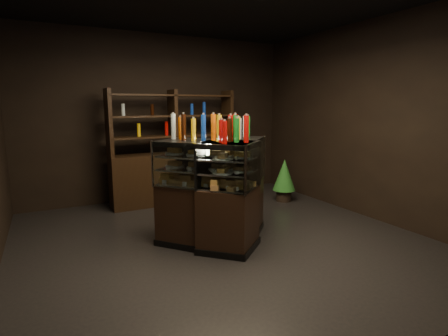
{
  "coord_description": "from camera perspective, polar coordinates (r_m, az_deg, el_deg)",
  "views": [
    {
      "loc": [
        -1.94,
        -3.86,
        1.74
      ],
      "look_at": [
        -0.05,
        -0.18,
        0.99
      ],
      "focal_mm": 28.0,
      "sensor_mm": 36.0,
      "label": 1
    }
  ],
  "objects": [
    {
      "name": "ground",
      "position": [
        4.66,
        -0.46,
        -11.68
      ],
      "size": [
        5.0,
        5.0,
        0.0
      ],
      "primitive_type": "plane",
      "color": "black",
      "rests_on": "ground"
    },
    {
      "name": "room_shell",
      "position": [
        4.32,
        -0.5,
        12.92
      ],
      "size": [
        5.02,
        5.02,
        3.01
      ],
      "color": "black",
      "rests_on": "ground"
    },
    {
      "name": "display_case",
      "position": [
        4.45,
        -0.59,
        -6.63
      ],
      "size": [
        1.62,
        1.32,
        1.32
      ],
      "rotation": [
        0.0,
        0.0,
        -0.03
      ],
      "color": "black",
      "rests_on": "ground"
    },
    {
      "name": "food_display",
      "position": [
        4.32,
        -0.58,
        0.19
      ],
      "size": [
        1.25,
        0.95,
        0.41
      ],
      "color": "#CE9049",
      "rests_on": "display_case"
    },
    {
      "name": "bottles_top",
      "position": [
        4.27,
        -0.63,
        6.45
      ],
      "size": [
        1.08,
        0.81,
        0.3
      ],
      "color": "#B20C0A",
      "rests_on": "display_case"
    },
    {
      "name": "potted_conifer",
      "position": [
        6.43,
        9.83,
        -1.0
      ],
      "size": [
        0.41,
        0.41,
        0.88
      ],
      "rotation": [
        0.0,
        0.0,
        0.17
      ],
      "color": "black",
      "rests_on": "ground"
    },
    {
      "name": "back_shelving",
      "position": [
        6.35,
        -8.15,
        -0.07
      ],
      "size": [
        2.25,
        0.47,
        2.0
      ],
      "rotation": [
        0.0,
        0.0,
        0.02
      ],
      "color": "black",
      "rests_on": "ground"
    }
  ]
}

